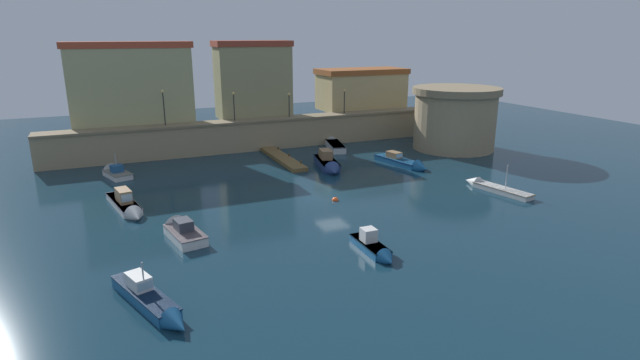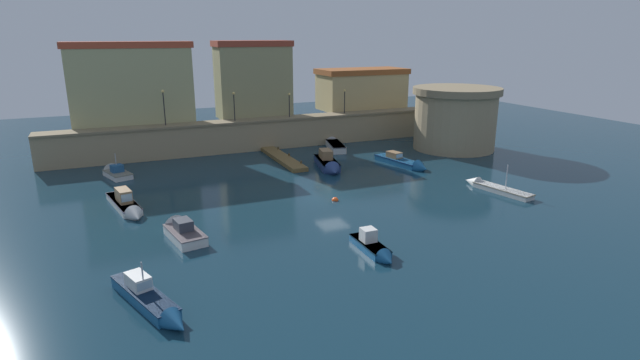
# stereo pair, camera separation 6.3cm
# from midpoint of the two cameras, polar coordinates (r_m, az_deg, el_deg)

# --- Properties ---
(ground_plane) EXTENTS (116.35, 116.35, 0.00)m
(ground_plane) POSITION_cam_midpoint_polar(r_m,az_deg,el_deg) (42.85, 1.37, -1.95)
(ground_plane) COLOR #112D3D
(quay_wall) EXTENTS (48.30, 2.75, 3.63)m
(quay_wall) POSITION_cam_midpoint_polar(r_m,az_deg,el_deg) (61.12, -6.85, 5.24)
(quay_wall) COLOR #9E8966
(quay_wall) RESTS_ON ground
(old_town_backdrop) EXTENTS (42.43, 5.90, 9.23)m
(old_town_backdrop) POSITION_cam_midpoint_polar(r_m,az_deg,el_deg) (63.71, -7.28, 10.72)
(old_town_backdrop) COLOR tan
(old_town_backdrop) RESTS_ON ground
(fortress_tower) EXTENTS (10.29, 10.29, 7.36)m
(fortress_tower) POSITION_cam_midpoint_polar(r_m,az_deg,el_deg) (62.44, 15.03, 6.82)
(fortress_tower) COLOR #9E8966
(fortress_tower) RESTS_ON ground
(pier_dock) EXTENTS (1.68, 10.91, 0.70)m
(pier_dock) POSITION_cam_midpoint_polar(r_m,az_deg,el_deg) (55.40, -4.29, 2.46)
(pier_dock) COLOR brown
(pier_dock) RESTS_ON ground
(quay_lamp_0) EXTENTS (0.32, 0.32, 3.90)m
(quay_lamp_0) POSITION_cam_midpoint_polar(r_m,az_deg,el_deg) (58.28, -17.37, 8.42)
(quay_lamp_0) COLOR black
(quay_lamp_0) RESTS_ON quay_wall
(quay_lamp_1) EXTENTS (0.32, 0.32, 3.33)m
(quay_lamp_1) POSITION_cam_midpoint_polar(r_m,az_deg,el_deg) (59.69, -9.79, 8.77)
(quay_lamp_1) COLOR black
(quay_lamp_1) RESTS_ON quay_wall
(quay_lamp_2) EXTENTS (0.32, 0.32, 2.91)m
(quay_lamp_2) POSITION_cam_midpoint_polar(r_m,az_deg,el_deg) (61.71, -3.56, 8.98)
(quay_lamp_2) COLOR black
(quay_lamp_2) RESTS_ON quay_wall
(quay_lamp_3) EXTENTS (0.32, 0.32, 3.04)m
(quay_lamp_3) POSITION_cam_midpoint_polar(r_m,az_deg,el_deg) (64.64, 2.75, 9.39)
(quay_lamp_3) COLOR black
(quay_lamp_3) RESTS_ON quay_wall
(moored_boat_0) EXTENTS (2.91, 7.31, 1.68)m
(moored_boat_0) POSITION_cam_midpoint_polar(r_m,az_deg,el_deg) (53.57, 9.54, 1.97)
(moored_boat_0) COLOR #195689
(moored_boat_0) RESTS_ON ground
(moored_boat_1) EXTENTS (2.59, 5.18, 1.88)m
(moored_boat_1) POSITION_cam_midpoint_polar(r_m,az_deg,el_deg) (35.92, -15.53, -5.50)
(moored_boat_1) COLOR white
(moored_boat_1) RESTS_ON ground
(moored_boat_2) EXTENTS (1.27, 4.61, 1.69)m
(moored_boat_2) POSITION_cam_midpoint_polar(r_m,az_deg,el_deg) (32.19, 6.16, -7.66)
(moored_boat_2) COLOR #195689
(moored_boat_2) RESTS_ON ground
(moored_boat_3) EXTENTS (2.94, 4.73, 2.89)m
(moored_boat_3) POSITION_cam_midpoint_polar(r_m,az_deg,el_deg) (53.14, -22.31, 0.82)
(moored_boat_3) COLOR silver
(moored_boat_3) RESTS_ON ground
(moored_boat_4) EXTENTS (3.10, 6.85, 2.15)m
(moored_boat_4) POSITION_cam_midpoint_polar(r_m,az_deg,el_deg) (51.66, 0.92, 1.86)
(moored_boat_4) COLOR navy
(moored_boat_4) RESTS_ON ground
(moored_boat_5) EXTENTS (2.50, 6.93, 2.98)m
(moored_boat_5) POSITION_cam_midpoint_polar(r_m,az_deg,el_deg) (47.30, 18.82, -0.75)
(moored_boat_5) COLOR silver
(moored_boat_5) RESTS_ON ground
(moored_boat_6) EXTENTS (3.47, 7.06, 2.57)m
(moored_boat_6) POSITION_cam_midpoint_polar(r_m,az_deg,el_deg) (27.42, -18.67, -12.84)
(moored_boat_6) COLOR #195689
(moored_boat_6) RESTS_ON ground
(moored_boat_7) EXTENTS (3.01, 6.67, 1.45)m
(moored_boat_7) POSITION_cam_midpoint_polar(r_m,az_deg,el_deg) (61.29, 1.55, 4.04)
(moored_boat_7) COLOR silver
(moored_boat_7) RESTS_ON ground
(moored_boat_8) EXTENTS (2.75, 7.37, 1.98)m
(moored_boat_8) POSITION_cam_midpoint_polar(r_m,az_deg,el_deg) (42.31, -21.11, -2.69)
(moored_boat_8) COLOR silver
(moored_boat_8) RESTS_ON ground
(mooring_buoy_0) EXTENTS (0.56, 0.56, 0.56)m
(mooring_buoy_0) POSITION_cam_midpoint_polar(r_m,az_deg,el_deg) (42.00, 1.68, -2.33)
(mooring_buoy_0) COLOR #EA4C19
(mooring_buoy_0) RESTS_ON ground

